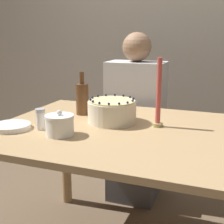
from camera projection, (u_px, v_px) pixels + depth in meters
The scene contains 9 objects.
wall_behind at pixel (177, 21), 2.66m from camera, with size 8.00×0.05×2.60m.
dining_table at pixel (124, 151), 1.56m from camera, with size 1.27×0.97×0.74m.
cake at pixel (112, 111), 1.63m from camera, with size 0.25×0.25×0.13m.
sugar_bowl at pixel (60, 125), 1.43m from camera, with size 0.13×0.13×0.12m.
sugar_shaker at pixel (41, 119), 1.51m from camera, with size 0.05×0.05×0.10m.
plate_stack at pixel (11, 126), 1.53m from camera, with size 0.19×0.19×0.02m.
candle at pixel (158, 98), 1.54m from camera, with size 0.05×0.05×0.34m.
bottle at pixel (82, 98), 1.78m from camera, with size 0.07×0.07×0.25m.
person_man_blue_shirt at pixel (135, 129), 2.26m from camera, with size 0.40×0.34×1.21m.
Camera 1 is at (0.47, -1.39, 1.20)m, focal length 50.00 mm.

